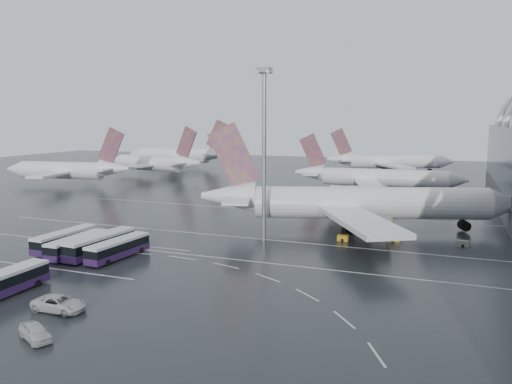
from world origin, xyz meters
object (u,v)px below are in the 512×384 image
(van_curve_a, at_px, (59,304))
(gse_cart_belly_e, at_px, (388,222))
(airliner_main, at_px, (354,204))
(bus_row_near_a, at_px, (65,239))
(jet_remote_west, at_px, (69,170))
(bus_row_near_c, at_px, (100,244))
(gse_cart_belly_c, at_px, (343,238))
(airliner_gate_c, at_px, (388,162))
(van_curve_b, at_px, (35,332))
(gse_cart_belly_b, at_px, (396,230))
(airliner_gate_b, at_px, (375,178))
(jet_remote_far, at_px, (182,155))
(jet_remote_mid, at_px, (155,163))
(gse_cart_belly_d, at_px, (463,243))
(floodlight_mast, at_px, (264,134))
(bus_row_near_d, at_px, (118,248))
(bus_row_near_b, at_px, (77,245))
(bus_row_far_c, at_px, (4,283))
(gse_cart_belly_a, at_px, (393,237))

(van_curve_a, distance_m, gse_cart_belly_e, 67.97)
(airliner_main, height_order, bus_row_near_a, airliner_main)
(jet_remote_west, height_order, bus_row_near_c, jet_remote_west)
(gse_cart_belly_c, bearing_deg, airliner_main, 88.55)
(airliner_gate_c, xyz_separation_m, bus_row_near_c, (-29.43, -142.26, -2.69))
(van_curve_b, distance_m, gse_cart_belly_b, 67.48)
(bus_row_near_a, xyz_separation_m, bus_row_near_c, (7.96, -0.87, 0.15))
(jet_remote_west, xyz_separation_m, bus_row_near_c, (64.50, -66.44, -3.11))
(airliner_gate_b, height_order, gse_cart_belly_c, airliner_gate_b)
(van_curve_b, height_order, gse_cart_belly_c, van_curve_b)
(jet_remote_far, bearing_deg, jet_remote_mid, 95.73)
(gse_cart_belly_b, distance_m, gse_cart_belly_d, 13.22)
(jet_remote_west, bearing_deg, jet_remote_mid, -120.76)
(floodlight_mast, bearing_deg, jet_remote_mid, 132.59)
(floodlight_mast, bearing_deg, jet_remote_far, 125.38)
(jet_remote_mid, relative_size, jet_remote_far, 0.89)
(airliner_gate_c, relative_size, bus_row_near_d, 3.99)
(jet_remote_west, bearing_deg, floodlight_mast, 140.74)
(jet_remote_mid, height_order, bus_row_near_b, jet_remote_mid)
(jet_remote_west, distance_m, gse_cart_belly_d, 125.78)
(bus_row_far_c, distance_m, gse_cart_belly_c, 54.92)
(jet_remote_mid, distance_m, gse_cart_belly_e, 110.31)
(jet_remote_west, height_order, jet_remote_mid, jet_remote_mid)
(jet_remote_west, bearing_deg, gse_cart_belly_c, 146.42)
(jet_remote_mid, height_order, gse_cart_belly_e, jet_remote_mid)
(airliner_gate_b, relative_size, floodlight_mast, 1.65)
(bus_row_near_d, relative_size, gse_cart_belly_a, 5.11)
(jet_remote_mid, height_order, floodlight_mast, floodlight_mast)
(bus_row_near_b, distance_m, floodlight_mast, 36.42)
(bus_row_near_b, bearing_deg, bus_row_near_a, 65.45)
(van_curve_b, bearing_deg, airliner_gate_c, 20.04)
(van_curve_b, relative_size, gse_cart_belly_a, 1.99)
(bus_row_near_c, height_order, gse_cart_belly_a, bus_row_near_c)
(floodlight_mast, xyz_separation_m, gse_cart_belly_c, (13.46, 4.76, -18.70))
(bus_row_near_d, bearing_deg, gse_cart_belly_c, -47.32)
(gse_cart_belly_a, bearing_deg, floodlight_mast, -160.01)
(bus_row_far_c, relative_size, gse_cart_belly_c, 6.41)
(bus_row_far_c, bearing_deg, airliner_gate_b, -16.26)
(jet_remote_mid, relative_size, gse_cart_belly_d, 23.09)
(airliner_main, distance_m, jet_remote_mid, 109.35)
(gse_cart_belly_a, height_order, gse_cart_belly_e, gse_cart_belly_a)
(airliner_main, distance_m, gse_cart_belly_c, 10.53)
(airliner_main, xyz_separation_m, gse_cart_belly_c, (-0.24, -9.37, -4.79))
(airliner_main, distance_m, jet_remote_west, 104.89)
(van_curve_b, bearing_deg, bus_row_near_b, 58.61)
(bus_row_far_c, xyz_separation_m, gse_cart_belly_c, (33.81, 43.26, -1.15))
(airliner_main, height_order, bus_row_near_c, airliner_main)
(jet_remote_west, distance_m, jet_remote_mid, 34.65)
(van_curve_a, bearing_deg, gse_cart_belly_c, -30.02)
(jet_remote_far, relative_size, floodlight_mast, 1.63)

